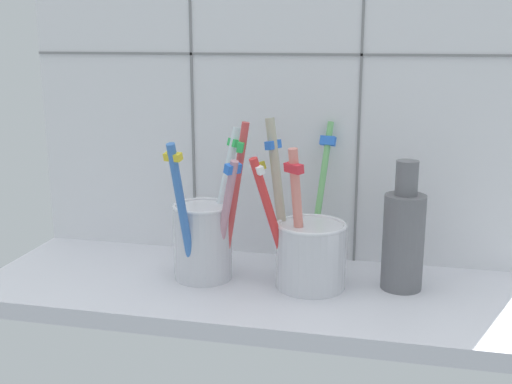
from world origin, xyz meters
The scene contains 5 objects.
counter_slab centered at (0.00, 0.00, 1.00)cm, with size 64.00×22.00×2.00cm, color silver.
tile_wall_back centered at (0.00, 12.00, 22.50)cm, with size 64.00×2.20×45.00cm.
toothbrush_cup_left centered at (-6.19, 0.90, 7.25)cm, with size 9.30×10.89×18.86cm.
toothbrush_cup_right centered at (5.97, 1.16, 6.72)cm, with size 11.98×14.14×19.17cm.
ceramic_vase centered at (16.61, 2.85, 8.16)cm, with size 4.65×4.65×14.85cm.
Camera 1 is at (15.66, -67.56, 30.09)cm, focal length 44.78 mm.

